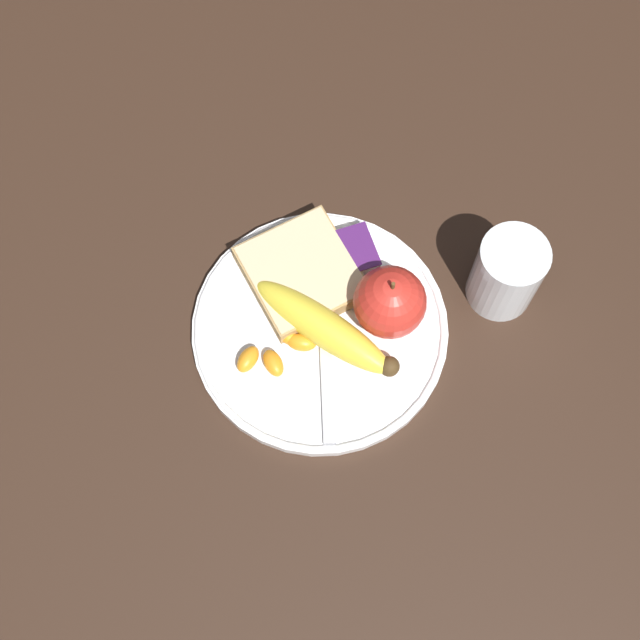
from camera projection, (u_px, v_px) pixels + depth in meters
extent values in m
plane|color=#332116|center=(320.00, 332.00, 0.88)|extent=(3.00, 3.00, 0.00)
cylinder|color=white|center=(320.00, 329.00, 0.88)|extent=(0.25, 0.25, 0.01)
torus|color=white|center=(320.00, 327.00, 0.87)|extent=(0.25, 0.25, 0.01)
cylinder|color=silver|center=(507.00, 273.00, 0.86)|extent=(0.07, 0.07, 0.09)
cylinder|color=#F4A81E|center=(505.00, 276.00, 0.86)|extent=(0.06, 0.06, 0.07)
sphere|color=red|center=(390.00, 302.00, 0.84)|extent=(0.07, 0.07, 0.07)
cylinder|color=brown|center=(393.00, 286.00, 0.81)|extent=(0.00, 0.00, 0.01)
ellipsoid|color=yellow|center=(327.00, 325.00, 0.85)|extent=(0.15, 0.12, 0.04)
sphere|color=#473319|center=(389.00, 366.00, 0.84)|extent=(0.02, 0.02, 0.02)
cube|color=#AB8751|center=(303.00, 273.00, 0.88)|extent=(0.12, 0.12, 0.02)
cube|color=beige|center=(303.00, 273.00, 0.88)|extent=(0.12, 0.11, 0.02)
cube|color=silver|center=(327.00, 374.00, 0.85)|extent=(0.13, 0.05, 0.00)
cube|color=silver|center=(323.00, 281.00, 0.89)|extent=(0.06, 0.04, 0.00)
cube|color=white|center=(354.00, 253.00, 0.89)|extent=(0.05, 0.04, 0.02)
cube|color=#4C1E60|center=(354.00, 249.00, 0.88)|extent=(0.05, 0.04, 0.00)
ellipsoid|color=orange|center=(302.00, 342.00, 0.86)|extent=(0.03, 0.03, 0.02)
ellipsoid|color=orange|center=(248.00, 359.00, 0.85)|extent=(0.03, 0.03, 0.02)
ellipsoid|color=orange|center=(286.00, 331.00, 0.86)|extent=(0.03, 0.03, 0.01)
ellipsoid|color=orange|center=(273.00, 363.00, 0.85)|extent=(0.03, 0.02, 0.02)
ellipsoid|color=orange|center=(282.00, 292.00, 0.88)|extent=(0.03, 0.02, 0.01)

